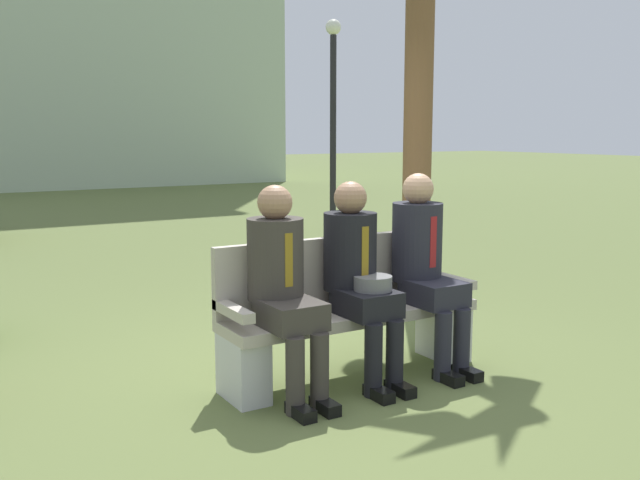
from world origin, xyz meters
The scene contains 6 objects.
ground_plane centered at (0.00, 0.00, 0.00)m, with size 80.00×80.00×0.00m, color #5C6938.
park_bench centered at (0.22, -0.13, 0.42)m, with size 1.75×0.44×0.90m.
seated_man_left centered at (-0.32, -0.26, 0.71)m, with size 0.34×0.72×1.27m.
seated_man_middle centered at (0.22, -0.26, 0.71)m, with size 0.34×0.72×1.27m.
seated_man_right centered at (0.76, -0.26, 0.73)m, with size 0.34×0.72×1.31m.
street_lamp centered at (3.77, 5.67, 2.04)m, with size 0.24×0.24×3.29m.
Camera 1 is at (-2.27, -3.90, 1.58)m, focal length 39.98 mm.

